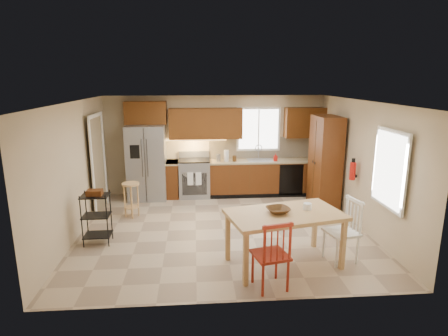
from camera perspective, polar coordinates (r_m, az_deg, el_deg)
floor at (r=7.52m, az=-0.17°, el=-9.28°), size 5.50×5.50×0.00m
ceiling at (r=6.94m, az=-0.19°, el=10.11°), size 5.50×5.00×0.02m
wall_back at (r=9.57m, az=-1.31°, el=3.51°), size 5.50×0.02×2.50m
wall_front at (r=4.74m, az=2.12°, el=-7.04°), size 5.50×0.02×2.50m
wall_left at (r=7.45m, az=-21.78°, el=-0.37°), size 0.02×5.00×2.50m
wall_right at (r=7.82m, az=20.34°, el=0.39°), size 0.02×5.00×2.50m
refrigerator at (r=9.33m, az=-11.65°, el=0.84°), size 0.92×0.75×1.82m
range_stove at (r=9.42m, az=-4.52°, el=-1.61°), size 0.76×0.63×0.92m
base_cabinet_narrow at (r=9.45m, az=-7.86°, el=-1.71°), size 0.30×0.60×0.90m
base_cabinet_run at (r=9.61m, az=6.52°, el=-1.42°), size 2.92×0.60×0.90m
dishwasher at (r=9.46m, az=10.18°, el=-1.79°), size 0.60×0.02×0.78m
backsplash at (r=9.72m, az=6.32°, el=3.15°), size 2.92×0.03×0.55m
upper_over_fridge at (r=9.34m, az=-11.86°, el=8.25°), size 1.00×0.35×0.55m
upper_left_block at (r=9.30m, az=-2.82°, el=6.79°), size 1.80×0.35×0.75m
upper_right_block at (r=9.70m, az=12.21°, el=6.78°), size 1.00×0.35×0.75m
window_back at (r=9.61m, az=5.28°, el=5.92°), size 1.12×0.04×1.12m
sink at (r=9.48m, az=5.46°, el=0.95°), size 0.62×0.46×0.16m
undercab_glow at (r=9.33m, az=-4.63°, el=4.33°), size 1.60×0.30×0.01m
soap_bottle at (r=9.43m, az=7.86°, el=1.66°), size 0.09×0.09×0.19m
paper_towel at (r=9.28m, az=0.36°, el=1.88°), size 0.12×0.12×0.28m
canister_steel at (r=9.28m, az=-0.87°, el=1.56°), size 0.11×0.11×0.18m
canister_wood at (r=9.29m, az=1.60°, el=1.44°), size 0.10×0.10×0.14m
pantry at (r=8.83m, az=15.14°, el=0.87°), size 0.50×0.95×2.10m
fire_extinguisher at (r=7.94m, az=19.02°, el=-0.43°), size 0.12×0.12×0.36m
window_right at (r=6.75m, az=23.94°, el=-0.19°), size 0.04×1.02×1.32m
doorway at (r=8.69m, az=-18.71°, el=0.41°), size 0.04×0.95×2.10m
dining_table at (r=6.10m, az=9.12°, el=-10.67°), size 1.94×1.36×0.86m
chair_red at (r=5.42m, az=7.09°, el=-12.82°), size 0.58×0.58×1.04m
chair_white at (r=6.40m, az=17.45°, el=-9.14°), size 0.58×0.58×1.04m
table_bowl at (r=5.91m, az=8.23°, el=-6.83°), size 0.43×0.43×0.09m
table_jar at (r=6.13m, az=12.57°, el=-5.96°), size 0.17×0.17×0.17m
bar_stool at (r=8.28m, az=-13.92°, el=-4.74°), size 0.44×0.44×0.75m
utility_cart at (r=7.12m, az=-18.83°, el=-7.26°), size 0.48×0.37×0.95m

